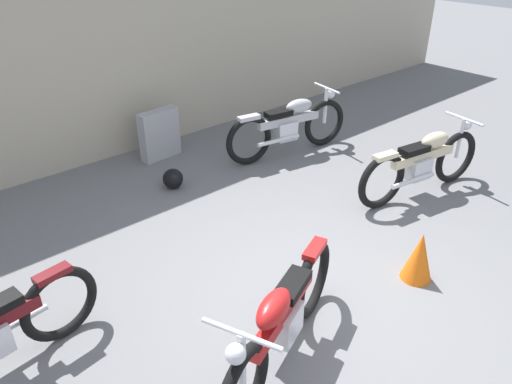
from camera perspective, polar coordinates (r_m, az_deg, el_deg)
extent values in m
plane|color=slate|center=(4.96, 6.88, -12.21)|extent=(40.00, 40.00, 0.00)
cube|color=#B2A893|center=(7.66, -18.89, 15.66)|extent=(18.00, 0.30, 3.32)
cube|color=#9E9EA3|center=(7.70, -11.32, 6.68)|extent=(0.66, 0.25, 0.77)
sphere|color=black|center=(6.83, -9.77, 1.56)|extent=(0.29, 0.29, 0.29)
cone|color=orange|center=(5.26, 18.71, -7.22)|extent=(0.32, 0.32, 0.55)
torus|color=black|center=(4.65, -22.11, -12.14)|extent=(0.72, 0.19, 0.71)
cube|color=#590F14|center=(4.45, -22.90, -8.91)|extent=(0.32, 0.16, 0.06)
cylinder|color=silver|center=(4.67, -27.19, -14.07)|extent=(0.68, 0.15, 0.06)
torus|color=black|center=(4.58, 6.69, -10.22)|extent=(0.72, 0.36, 0.74)
cube|color=silver|center=(4.12, 3.43, -15.09)|extent=(0.38, 0.31, 0.28)
cube|color=#B21919|center=(3.97, 3.20, -13.87)|extent=(1.01, 0.49, 0.12)
ellipsoid|color=#B21919|center=(3.72, 2.09, -13.55)|extent=(0.49, 0.36, 0.20)
cube|color=black|center=(4.01, 4.33, -10.88)|extent=(0.45, 0.32, 0.08)
cube|color=#B21919|center=(4.37, 6.95, -6.71)|extent=(0.35, 0.24, 0.06)
cylinder|color=silver|center=(3.47, -1.67, -19.65)|extent=(0.06, 0.06, 0.56)
cylinder|color=silver|center=(3.27, -1.74, -16.42)|extent=(0.26, 0.56, 0.04)
sphere|color=silver|center=(3.29, -2.42, -18.56)|extent=(0.14, 0.14, 0.14)
cylinder|color=silver|center=(4.34, 3.00, -13.58)|extent=(0.68, 0.33, 0.06)
torus|color=black|center=(7.36, 22.49, 3.82)|extent=(0.76, 0.23, 0.76)
torus|color=black|center=(6.36, 14.62, 1.24)|extent=(0.76, 0.23, 0.76)
cube|color=silver|center=(6.80, 18.57, 2.69)|extent=(0.36, 0.26, 0.29)
cube|color=beige|center=(6.77, 19.08, 4.04)|extent=(1.07, 0.29, 0.12)
ellipsoid|color=beige|center=(6.83, 20.38, 5.78)|extent=(0.49, 0.28, 0.21)
cube|color=black|center=(6.58, 18.19, 4.78)|extent=(0.44, 0.26, 0.08)
cube|color=beige|center=(6.21, 15.02, 4.12)|extent=(0.35, 0.18, 0.06)
cylinder|color=silver|center=(7.25, 22.91, 5.85)|extent=(0.06, 0.06, 0.57)
cylinder|color=silver|center=(7.15, 23.35, 7.94)|extent=(0.14, 0.60, 0.04)
sphere|color=silver|center=(7.25, 23.59, 7.28)|extent=(0.15, 0.15, 0.15)
cylinder|color=silver|center=(6.61, 18.05, 1.31)|extent=(0.73, 0.19, 0.06)
torus|color=black|center=(8.09, 8.06, 8.10)|extent=(0.78, 0.23, 0.77)
torus|color=black|center=(7.33, -0.84, 6.11)|extent=(0.78, 0.23, 0.77)
cube|color=silver|center=(7.65, 3.49, 7.25)|extent=(0.37, 0.27, 0.30)
cube|color=#ADADB2|center=(7.61, 3.87, 8.50)|extent=(1.09, 0.30, 0.13)
ellipsoid|color=#ADADB2|center=(7.65, 5.11, 10.09)|extent=(0.50, 0.29, 0.21)
cube|color=black|center=(7.46, 2.68, 9.24)|extent=(0.45, 0.26, 0.08)
cube|color=#ADADB2|center=(7.19, -0.86, 8.75)|extent=(0.36, 0.19, 0.06)
cylinder|color=silver|center=(7.99, 8.20, 10.05)|extent=(0.06, 0.06, 0.58)
cylinder|color=silver|center=(7.90, 8.35, 12.04)|extent=(0.15, 0.61, 0.04)
sphere|color=silver|center=(7.98, 8.79, 11.39)|extent=(0.15, 0.15, 0.15)
cylinder|color=silver|center=(7.47, 2.67, 6.10)|extent=(0.74, 0.19, 0.06)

